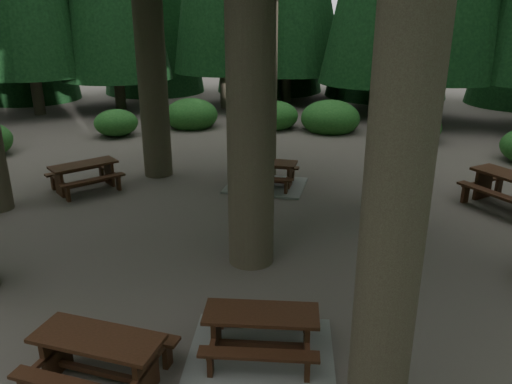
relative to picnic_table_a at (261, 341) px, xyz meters
The scene contains 7 objects.
ground 3.14m from the picnic_table_a, 137.20° to the left, with size 80.00×80.00×0.00m, color #554C45.
picnic_table_a is the anchor object (origin of this frame).
picnic_table_b 8.16m from the picnic_table_a, 153.59° to the left, with size 1.87×2.05×0.73m.
picnic_table_c 7.02m from the picnic_table_a, 117.77° to the left, with size 2.45×2.20×0.70m.
picnic_table_d 8.13m from the picnic_table_a, 71.58° to the left, with size 2.42×2.30×0.82m.
picnic_table_e 2.13m from the picnic_table_a, 134.66° to the right, with size 1.87×1.63×0.71m.
shrub_ring 3.29m from the picnic_table_a, 118.96° to the left, with size 23.86×24.64×1.49m.
Camera 1 is at (5.05, -7.16, 4.47)m, focal length 35.00 mm.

